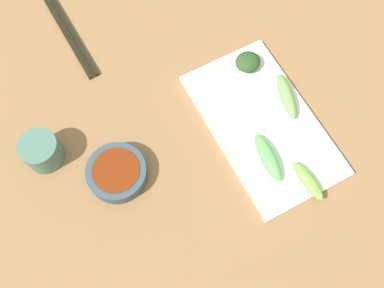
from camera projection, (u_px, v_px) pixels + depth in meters
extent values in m
cube|color=olive|center=(194.00, 148.00, 0.83)|extent=(2.10, 2.10, 0.02)
cylinder|color=#334856|center=(117.00, 173.00, 0.78)|extent=(0.11, 0.11, 0.03)
cylinder|color=#6C2408|center=(117.00, 172.00, 0.78)|extent=(0.09, 0.09, 0.02)
cube|color=white|center=(263.00, 124.00, 0.83)|extent=(0.19, 0.33, 0.01)
ellipsoid|color=#78BB45|center=(308.00, 181.00, 0.77)|extent=(0.03, 0.08, 0.02)
ellipsoid|color=#6DA054|center=(288.00, 98.00, 0.83)|extent=(0.05, 0.10, 0.03)
ellipsoid|color=#5FB65A|center=(268.00, 157.00, 0.78)|extent=(0.04, 0.10, 0.03)
ellipsoid|color=#294A21|center=(248.00, 62.00, 0.86)|extent=(0.06, 0.06, 0.03)
cube|color=black|center=(67.00, 37.00, 0.91)|extent=(0.02, 0.23, 0.01)
cube|color=black|center=(74.00, 35.00, 0.91)|extent=(0.02, 0.23, 0.01)
cylinder|color=#497162|center=(42.00, 151.00, 0.79)|extent=(0.07, 0.07, 0.06)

